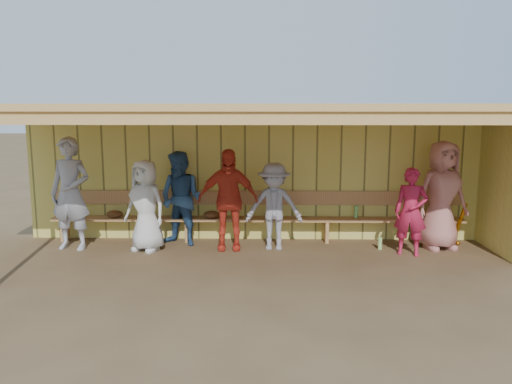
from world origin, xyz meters
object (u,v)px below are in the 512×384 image
(player_b, at_px, (145,206))
(player_d, at_px, (228,200))
(player_c, at_px, (181,199))
(player_e, at_px, (274,206))
(player_h, at_px, (442,195))
(player_g, at_px, (411,212))
(bench, at_px, (257,213))
(player_a, at_px, (71,194))

(player_b, relative_size, player_d, 0.90)
(player_b, distance_m, player_c, 0.67)
(player_e, xyz_separation_m, player_h, (2.92, 0.07, 0.19))
(player_c, height_order, player_h, player_h)
(player_b, distance_m, player_g, 4.51)
(player_b, distance_m, player_e, 2.22)
(player_d, height_order, player_e, player_d)
(player_d, bearing_deg, player_g, -7.07)
(bench, bearing_deg, player_c, -167.33)
(player_h, bearing_deg, bench, 157.63)
(player_d, xyz_separation_m, bench, (0.49, 0.57, -0.36))
(player_c, distance_m, bench, 1.43)
(player_e, bearing_deg, player_c, 173.88)
(player_b, bearing_deg, player_a, -159.34)
(player_b, distance_m, bench, 2.05)
(player_a, relative_size, player_b, 1.24)
(player_a, bearing_deg, player_g, 6.49)
(player_g, bearing_deg, player_b, -163.92)
(player_d, bearing_deg, player_h, -0.40)
(player_e, height_order, player_h, player_h)
(player_g, distance_m, bench, 2.74)
(player_h, bearing_deg, player_c, 163.90)
(player_c, bearing_deg, player_b, -120.93)
(player_h, distance_m, bench, 3.29)
(player_a, distance_m, player_d, 2.74)
(player_e, relative_size, bench, 0.20)
(player_d, bearing_deg, player_b, -176.99)
(player_g, bearing_deg, bench, 179.96)
(player_h, bearing_deg, player_g, -163.07)
(player_e, bearing_deg, bench, 121.69)
(bench, bearing_deg, player_h, -8.43)
(bench, bearing_deg, player_d, -130.83)
(player_g, distance_m, player_h, 0.76)
(player_c, height_order, bench, player_c)
(player_d, bearing_deg, player_a, 179.27)
(player_e, xyz_separation_m, bench, (-0.31, 0.55, -0.23))
(player_a, height_order, player_d, player_a)
(player_d, bearing_deg, player_c, 161.16)
(player_b, relative_size, bench, 0.21)
(player_b, xyz_separation_m, player_e, (2.22, 0.14, -0.03))
(player_c, relative_size, player_g, 1.15)
(player_b, relative_size, player_e, 1.04)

